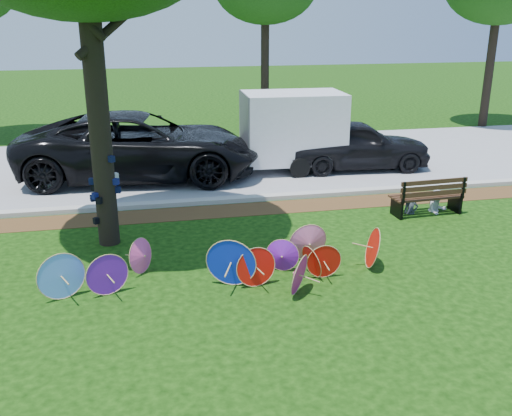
{
  "coord_description": "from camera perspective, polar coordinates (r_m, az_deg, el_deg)",
  "views": [
    {
      "loc": [
        -1.75,
        -8.83,
        4.69
      ],
      "look_at": [
        0.5,
        2.0,
        0.9
      ],
      "focal_mm": 40.0,
      "sensor_mm": 36.0,
      "label": 1
    }
  ],
  "objects": [
    {
      "name": "ground",
      "position": [
        10.15,
        -0.47,
        -8.61
      ],
      "size": [
        90.0,
        90.0,
        0.0
      ],
      "primitive_type": "plane",
      "color": "black",
      "rests_on": "ground"
    },
    {
      "name": "mulch_strip",
      "position": [
        14.23,
        -4.02,
        -0.35
      ],
      "size": [
        90.0,
        1.0,
        0.01
      ],
      "primitive_type": "cube",
      "color": "#472D16",
      "rests_on": "ground"
    },
    {
      "name": "curb",
      "position": [
        14.87,
        -4.4,
        0.72
      ],
      "size": [
        90.0,
        0.3,
        0.12
      ],
      "primitive_type": "cube",
      "color": "#B7B5AD",
      "rests_on": "ground"
    },
    {
      "name": "street",
      "position": [
        18.85,
        -6.06,
        4.42
      ],
      "size": [
        90.0,
        8.0,
        0.01
      ],
      "primitive_type": "cube",
      "color": "gray",
      "rests_on": "ground"
    },
    {
      "name": "parasol_pile",
      "position": [
        10.48,
        -1.53,
        -5.32
      ],
      "size": [
        6.46,
        2.11,
        0.94
      ],
      "color": "#6F19B2",
      "rests_on": "ground"
    },
    {
      "name": "black_van",
      "position": [
        17.27,
        -11.53,
        6.11
      ],
      "size": [
        7.33,
        4.01,
        1.95
      ],
      "primitive_type": "imported",
      "rotation": [
        0.0,
        0.0,
        1.46
      ],
      "color": "black",
      "rests_on": "ground"
    },
    {
      "name": "dark_pickup",
      "position": [
        18.27,
        9.89,
        6.29
      ],
      "size": [
        4.73,
        2.19,
        1.57
      ],
      "primitive_type": "imported",
      "rotation": [
        0.0,
        0.0,
        1.5
      ],
      "color": "black",
      "rests_on": "ground"
    },
    {
      "name": "cargo_trailer",
      "position": [
        17.82,
        3.74,
        8.08
      ],
      "size": [
        3.08,
        2.02,
        2.71
      ],
      "primitive_type": "cube",
      "rotation": [
        0.0,
        0.0,
        -0.04
      ],
      "color": "white",
      "rests_on": "ground"
    },
    {
      "name": "park_bench",
      "position": [
        14.55,
        16.65,
        1.24
      ],
      "size": [
        1.83,
        0.78,
        0.94
      ],
      "primitive_type": null,
      "rotation": [
        0.0,
        0.0,
        0.06
      ],
      "color": "black",
      "rests_on": "ground"
    },
    {
      "name": "person_left",
      "position": [
        14.43,
        15.34,
        1.34
      ],
      "size": [
        0.39,
        0.28,
        1.0
      ],
      "primitive_type": "imported",
      "rotation": [
        0.0,
        0.0,
        -0.13
      ],
      "color": "#3A424F",
      "rests_on": "ground"
    },
    {
      "name": "person_right",
      "position": [
        14.74,
        17.79,
        1.66
      ],
      "size": [
        0.55,
        0.44,
        1.09
      ],
      "primitive_type": "imported",
      "rotation": [
        0.0,
        0.0,
        0.05
      ],
      "color": "silver",
      "rests_on": "ground"
    }
  ]
}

